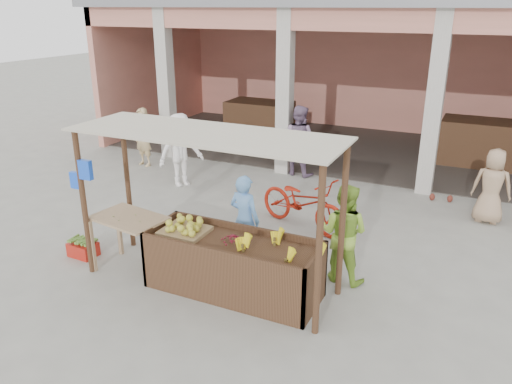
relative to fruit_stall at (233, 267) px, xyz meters
The scene contains 19 objects.
ground 0.64m from the fruit_stall, behind, with size 60.00×60.00×0.00m, color gray.
market_building 9.23m from the fruit_stall, 92.86° to the left, with size 14.40×6.40×4.20m.
fruit_stall is the anchor object (origin of this frame).
stall_awning 1.66m from the fruit_stall, behind, with size 4.09×1.35×2.39m.
banana_heap 0.88m from the fruit_stall, ahead, with size 1.11×0.61×0.20m, color yellow, non-canonical shape.
melon_tray 0.95m from the fruit_stall, behind, with size 0.68×0.59×0.19m.
berry_heap 0.46m from the fruit_stall, 63.62° to the left, with size 0.39×0.32×0.12m, color maroon.
side_table 1.84m from the fruit_stall, behind, with size 1.24×0.92×0.92m.
papaya_pile 1.91m from the fruit_stall, behind, with size 0.64×0.37×0.18m, color #589530, non-canonical shape.
red_crate 2.88m from the fruit_stall, behind, with size 0.46×0.33×0.24m, color #B11E12.
plantain_bundle 2.86m from the fruit_stall, behind, with size 0.38×0.27×0.08m, color #5A8530, non-canonical shape.
produce_sacks 5.74m from the fruit_stall, 64.97° to the left, with size 0.83×0.51×0.63m.
vendor_blue 1.05m from the fruit_stall, 106.07° to the left, with size 0.61×0.45×1.62m, color #6DA9F1.
vendor_green 1.77m from the fruit_stall, 37.35° to the left, with size 0.80×0.46×1.67m, color #89B435.
motorcycle 2.61m from the fruit_stall, 86.75° to the left, with size 2.08×0.72×1.09m, color #A21D0D.
shopper_a 4.96m from the fruit_stall, 131.98° to the left, with size 1.20×0.60×1.87m, color white.
shopper_c 5.58m from the fruit_stall, 52.79° to the left, with size 0.80×0.52×1.66m, color tan.
shopper_e 6.86m from the fruit_stall, 137.96° to the left, with size 0.60×0.45×1.61m, color tan.
shopper_f 5.76m from the fruit_stall, 101.01° to the left, with size 0.94×0.54×1.93m, color gray.
Camera 1 is at (3.59, -5.77, 4.06)m, focal length 35.00 mm.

